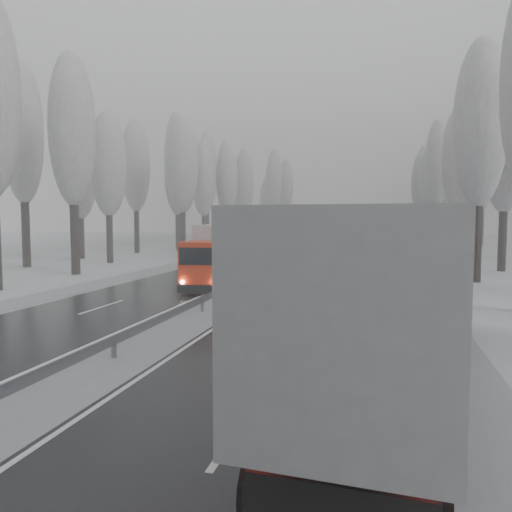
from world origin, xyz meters
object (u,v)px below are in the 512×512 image
at_px(truck_grey_tarp, 385,283).
at_px(truck_cream_box, 374,239).
at_px(truck_red_white, 231,247).
at_px(box_truck_distant, 363,236).
at_px(truck_blue_box, 330,247).
at_px(truck_red_red, 239,236).

height_order(truck_grey_tarp, truck_cream_box, truck_grey_tarp).
height_order(truck_grey_tarp, truck_red_white, truck_grey_tarp).
bearing_deg(truck_grey_tarp, truck_red_white, 121.74).
bearing_deg(box_truck_distant, truck_cream_box, -83.90).
bearing_deg(truck_blue_box, truck_red_white, 177.02).
xyz_separation_m(truck_cream_box, truck_red_white, (-9.77, -16.48, -0.06)).
distance_m(truck_cream_box, truck_red_red, 15.27).
distance_m(truck_blue_box, truck_red_white, 7.13).
relative_size(truck_grey_tarp, truck_red_red, 1.13).
height_order(truck_grey_tarp, truck_red_red, truck_grey_tarp).
distance_m(truck_cream_box, truck_red_white, 19.16).
relative_size(truck_grey_tarp, truck_red_white, 1.15).
height_order(truck_cream_box, box_truck_distant, truck_cream_box).
distance_m(truck_blue_box, truck_cream_box, 17.16).
distance_m(box_truck_distant, truck_red_white, 58.48).
relative_size(truck_grey_tarp, truck_cream_box, 1.12).
bearing_deg(truck_grey_tarp, truck_blue_box, 104.13).
bearing_deg(truck_cream_box, box_truck_distant, 98.01).
relative_size(truck_blue_box, truck_red_white, 1.07).
height_order(truck_blue_box, truck_cream_box, truck_blue_box).
height_order(truck_blue_box, truck_red_white, truck_blue_box).
bearing_deg(truck_red_red, truck_red_white, -75.45).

